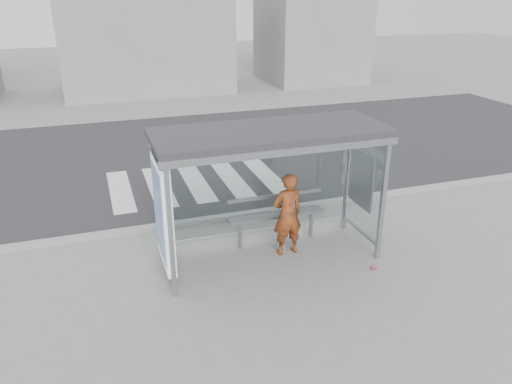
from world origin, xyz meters
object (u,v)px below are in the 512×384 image
bus_shelter (250,164)px  soda_can (374,268)px  bench (276,215)px  person (287,214)px

bus_shelter → soda_can: bearing=-27.7°
bench → bus_shelter: bearing=-144.6°
person → soda_can: size_ratio=15.13×
bench → soda_can: (1.37, -1.62, -0.58)m
bus_shelter → soda_can: size_ratio=37.94×
bench → person: bearing=-85.8°
person → bus_shelter: bearing=-2.8°
bus_shelter → bench: bus_shelter is taller
bus_shelter → bench: 1.64m
bus_shelter → bench: (0.73, 0.52, -1.37)m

